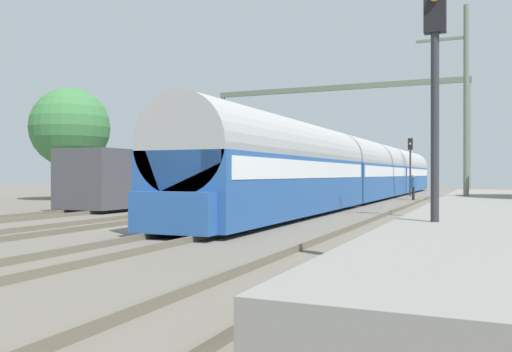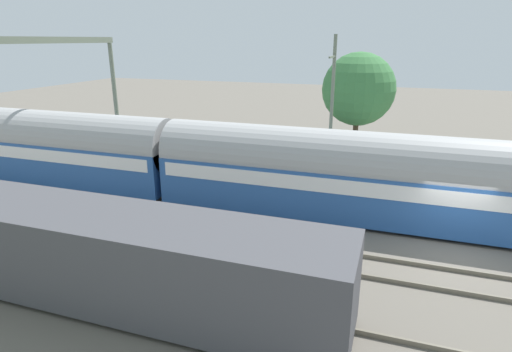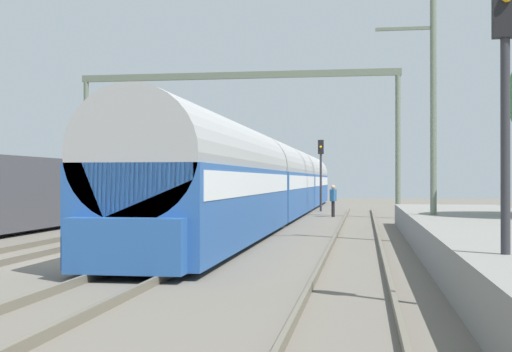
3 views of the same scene
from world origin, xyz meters
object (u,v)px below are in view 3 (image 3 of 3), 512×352
(passenger_train, at_px, (277,180))
(railway_signal_near, at_px, (505,98))
(person_crossing, at_px, (333,198))
(catenary_gantry, at_px, (237,107))
(railway_signal_far, at_px, (321,165))
(freight_car, at_px, (20,193))

(passenger_train, height_order, railway_signal_near, railway_signal_near)
(person_crossing, distance_m, catenary_gantry, 7.18)
(railway_signal_near, height_order, railway_signal_far, railway_signal_near)
(person_crossing, bearing_deg, railway_signal_far, 29.48)
(catenary_gantry, bearing_deg, freight_car, -119.77)
(passenger_train, xyz_separation_m, freight_car, (-8.80, -11.80, -0.50))
(catenary_gantry, bearing_deg, passenger_train, 6.88)
(freight_car, distance_m, railway_signal_near, 21.72)
(railway_signal_far, bearing_deg, passenger_train, -105.23)
(passenger_train, bearing_deg, freight_car, -126.71)
(freight_car, bearing_deg, catenary_gantry, 60.23)
(freight_car, height_order, railway_signal_near, railway_signal_near)
(freight_car, bearing_deg, railway_signal_near, -44.19)
(freight_car, xyz_separation_m, railway_signal_far, (10.72, 18.84, 1.47))
(railway_signal_near, relative_size, catenary_gantry, 0.29)
(railway_signal_near, bearing_deg, freight_car, 135.81)
(railway_signal_near, relative_size, railway_signal_far, 1.11)
(passenger_train, bearing_deg, railway_signal_near, -75.96)
(catenary_gantry, bearing_deg, railway_signal_far, 60.60)
(passenger_train, relative_size, freight_car, 3.78)
(passenger_train, height_order, freight_car, passenger_train)
(railway_signal_far, bearing_deg, catenary_gantry, -119.40)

